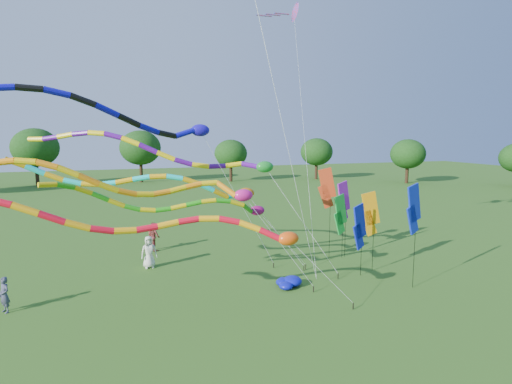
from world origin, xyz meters
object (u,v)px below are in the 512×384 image
object	(u,v)px
person_c	(154,236)
tube_kite_orange	(158,185)
tube_kite_red	(179,226)
person_a	(149,252)
person_b	(4,295)
blue_nylon_heap	(290,280)

from	to	relation	value
person_c	tube_kite_orange	bearing A→B (deg)	152.25
tube_kite_red	person_a	world-z (taller)	tube_kite_red
tube_kite_red	tube_kite_orange	world-z (taller)	tube_kite_orange
tube_kite_red	person_b	size ratio (longest dim) A/B	9.23
tube_kite_red	person_c	bearing A→B (deg)	96.70
tube_kite_orange	person_b	xyz separation A→B (m)	(-6.32, 2.09, -4.68)
person_b	person_c	world-z (taller)	person_c
tube_kite_red	blue_nylon_heap	xyz separation A→B (m)	(5.86, 2.73, -3.78)
tube_kite_red	person_b	xyz separation A→B (m)	(-6.93, 3.57, -3.24)
tube_kite_orange	person_b	world-z (taller)	tube_kite_orange
person_b	tube_kite_orange	bearing A→B (deg)	33.28
blue_nylon_heap	person_a	world-z (taller)	person_a
person_b	person_c	size ratio (longest dim) A/B	0.84
tube_kite_orange	tube_kite_red	bearing A→B (deg)	-67.13
tube_kite_red	tube_kite_orange	size ratio (longest dim) A/B	1.07
tube_kite_red	person_b	distance (m)	8.45
person_b	blue_nylon_heap	bearing A→B (deg)	47.81
blue_nylon_heap	person_b	world-z (taller)	person_b
person_c	blue_nylon_heap	bearing A→B (deg)	-170.53
tube_kite_orange	person_a	size ratio (longest dim) A/B	7.35
person_a	person_b	xyz separation A→B (m)	(-6.35, -4.32, -0.14)
tube_kite_red	person_a	xyz separation A→B (m)	(-0.59, 7.89, -3.10)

